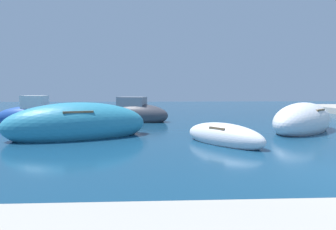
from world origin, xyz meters
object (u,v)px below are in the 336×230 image
object	(u,v)px
moored_boat_1	(224,136)
moored_boat_4	(303,121)
moored_boat_5	(136,114)
moored_boat_0	(300,114)
moored_boat_2	(78,125)
moored_boat_6	(31,116)

from	to	relation	value
moored_boat_1	moored_boat_4	bearing A→B (deg)	-97.47
moored_boat_5	moored_boat_0	bearing A→B (deg)	24.47
moored_boat_2	moored_boat_0	bearing A→B (deg)	-172.04
moored_boat_2	moored_boat_4	distance (m)	10.66
moored_boat_4	moored_boat_6	world-z (taller)	moored_boat_6
moored_boat_5	moored_boat_2	bearing A→B (deg)	-91.65
moored_boat_2	moored_boat_4	world-z (taller)	moored_boat_2
moored_boat_5	moored_boat_6	size ratio (longest dim) A/B	1.07
moored_boat_1	moored_boat_5	size ratio (longest dim) A/B	0.75
moored_boat_4	moored_boat_6	xyz separation A→B (m)	(-14.84, 3.66, -0.04)
moored_boat_1	moored_boat_5	world-z (taller)	moored_boat_5
moored_boat_0	moored_boat_1	bearing A→B (deg)	-160.38
moored_boat_1	moored_boat_6	xyz separation A→B (m)	(-10.16, 6.52, 0.18)
moored_boat_0	moored_boat_6	distance (m)	18.08
moored_boat_1	moored_boat_2	size ratio (longest dim) A/B	0.54
moored_boat_0	moored_boat_2	bearing A→B (deg)	178.74
moored_boat_1	moored_boat_0	bearing A→B (deg)	-81.00
moored_boat_4	moored_boat_5	world-z (taller)	moored_boat_5
moored_boat_2	moored_boat_6	bearing A→B (deg)	-68.04
moored_boat_0	moored_boat_6	xyz separation A→B (m)	(-17.95, -2.11, 0.19)
moored_boat_0	moored_boat_1	distance (m)	11.62
moored_boat_0	moored_boat_6	world-z (taller)	moored_boat_6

